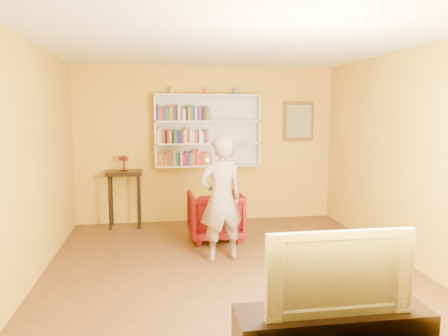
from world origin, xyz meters
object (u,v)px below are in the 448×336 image
Objects in this scene: bookshelf at (207,131)px; ruby_lustre at (124,160)px; console_table at (124,181)px; person at (221,198)px; television at (334,269)px; armchair at (215,215)px.

ruby_lustre is (-1.41, -0.16, -0.46)m from bookshelf.
bookshelf is 1.49m from ruby_lustre.
console_table is 0.58× the size of person.
person is (-0.06, -2.06, -0.78)m from bookshelf.
television is (1.77, -4.50, 0.03)m from console_table.
person is (1.34, -1.90, -0.32)m from ruby_lustre.
ruby_lustre is at bearing 111.10° from television.
armchair is 0.76× the size of television.
armchair is at bearing -90.53° from bookshelf.
console_table is 1.18× the size of armchair.
armchair is 3.60m from television.
bookshelf is at bearing 6.47° from console_table.
ruby_lustre is 0.32× the size of armchair.
console_table is 2.33m from person.
television is (0.37, -4.66, -0.78)m from bookshelf.
ruby_lustre is (-0.00, 0.00, 0.35)m from console_table.
console_table is (-1.41, -0.16, -0.81)m from bookshelf.
television reaches higher than armchair.
bookshelf is 4.74m from television.
person reaches higher than console_table.
armchair is 0.49× the size of person.
console_table is at bearing -173.53° from bookshelf.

